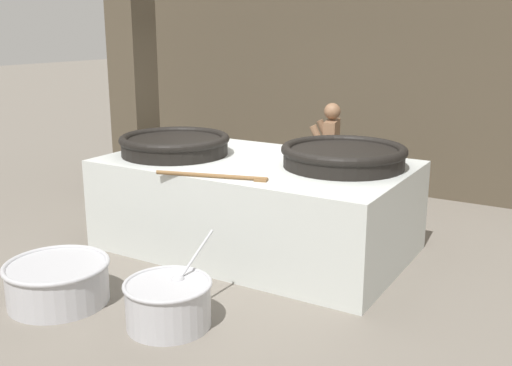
{
  "coord_description": "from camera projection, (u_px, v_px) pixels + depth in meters",
  "views": [
    {
      "loc": [
        3.24,
        -5.44,
        2.41
      ],
      "look_at": [
        0.0,
        0.0,
        0.75
      ],
      "focal_mm": 42.0,
      "sensor_mm": 36.0,
      "label": 1
    }
  ],
  "objects": [
    {
      "name": "prep_bowl_vegetables",
      "position": [
        168.0,
        301.0,
        4.93
      ],
      "size": [
        0.74,
        0.96,
        0.68
      ],
      "color": "#B7B7BC",
      "rests_on": "ground_plane"
    },
    {
      "name": "support_pillar",
      "position": [
        133.0,
        81.0,
        8.13
      ],
      "size": [
        0.47,
        0.47,
        3.38
      ],
      "primitive_type": "cube",
      "color": "#4C4233",
      "rests_on": "ground_plane"
    },
    {
      "name": "hearth_platform",
      "position": [
        256.0,
        205.0,
        6.61
      ],
      "size": [
        3.26,
        1.92,
        1.0
      ],
      "color": "silver",
      "rests_on": "ground_plane"
    },
    {
      "name": "giant_wok_far",
      "position": [
        344.0,
        155.0,
        6.18
      ],
      "size": [
        1.3,
        1.3,
        0.23
      ],
      "color": "black",
      "rests_on": "hearth_platform"
    },
    {
      "name": "cook",
      "position": [
        330.0,
        157.0,
        7.58
      ],
      "size": [
        0.42,
        0.59,
        1.49
      ],
      "rotation": [
        0.0,
        0.0,
        3.39
      ],
      "color": "brown",
      "rests_on": "ground_plane"
    },
    {
      "name": "prep_bowl_meat",
      "position": [
        58.0,
        280.0,
        5.35
      ],
      "size": [
        0.93,
        0.93,
        0.38
      ],
      "color": "#B7B7BC",
      "rests_on": "ground_plane"
    },
    {
      "name": "back_wall",
      "position": [
        364.0,
        76.0,
        8.92
      ],
      "size": [
        7.82,
        0.24,
        3.38
      ],
      "primitive_type": "cube",
      "color": "#4C4233",
      "rests_on": "ground_plane"
    },
    {
      "name": "giant_wok_near",
      "position": [
        175.0,
        144.0,
        6.77
      ],
      "size": [
        1.25,
        1.25,
        0.23
      ],
      "color": "black",
      "rests_on": "hearth_platform"
    },
    {
      "name": "stirring_paddle",
      "position": [
        217.0,
        176.0,
        5.74
      ],
      "size": [
        1.1,
        0.38,
        0.04
      ],
      "rotation": [
        0.0,
        0.0,
        0.28
      ],
      "color": "brown",
      "rests_on": "hearth_platform"
    },
    {
      "name": "ground_plane",
      "position": [
        256.0,
        247.0,
        6.74
      ],
      "size": [
        60.0,
        60.0,
        0.0
      ],
      "primitive_type": "plane",
      "color": "slate"
    }
  ]
}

